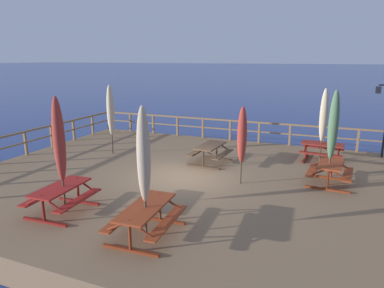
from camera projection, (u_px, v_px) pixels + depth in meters
ground_plane at (182, 195)px, 12.86m from camera, size 600.00×600.00×0.00m
wooden_deck at (182, 186)px, 12.77m from camera, size 15.49×12.70×0.73m
railing_waterside_far at (230, 126)px, 18.07m from camera, size 15.29×0.10×1.09m
railing_side_left at (25, 139)px, 15.31m from camera, size 0.10×12.50×1.09m
picnic_table_mid_centre at (330, 169)px, 11.76m from camera, size 1.51×1.71×0.78m
picnic_table_front_right at (146, 214)px, 8.35m from camera, size 1.50×2.03×0.78m
picnic_table_mid_left at (210, 150)px, 14.16m from camera, size 1.52×1.81×0.78m
picnic_table_mid_right at (322, 148)px, 14.44m from camera, size 1.75×1.52×0.78m
picnic_table_back_left at (61, 193)px, 9.62m from camera, size 1.48×1.84×0.78m
patio_umbrella_tall_back_right at (333, 126)px, 11.34m from camera, size 0.32×0.32×3.24m
patio_umbrella_tall_mid_right at (144, 156)px, 7.94m from camera, size 0.32×0.32×3.20m
patio_umbrella_short_mid at (242, 135)px, 11.56m from camera, size 0.32×0.32×2.68m
patio_umbrella_tall_back_left at (324, 116)px, 14.06m from camera, size 0.32×0.32×3.05m
patio_umbrella_short_back at (59, 140)px, 9.26m from camera, size 0.32×0.32×3.26m
patio_umbrella_tall_mid_left at (110, 110)px, 15.21m from camera, size 0.32×0.32×3.10m
lamp_post_hooked at (384, 109)px, 14.63m from camera, size 0.63×0.41×3.20m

